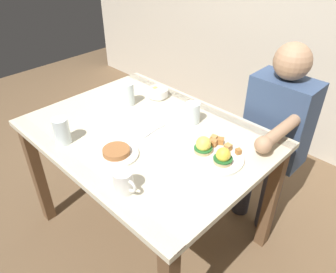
{
  "coord_description": "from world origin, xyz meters",
  "views": [
    {
      "loc": [
        1.03,
        -0.89,
        1.64
      ],
      "look_at": [
        0.15,
        0.0,
        0.78
      ],
      "focal_mm": 34.44,
      "sensor_mm": 36.0,
      "label": 1
    }
  ],
  "objects": [
    {
      "name": "water_glass_near",
      "position": [
        0.11,
        0.23,
        0.79
      ],
      "size": [
        0.08,
        0.08,
        0.11
      ],
      "color": "silver",
      "rests_on": "dining_table"
    },
    {
      "name": "diner_person",
      "position": [
        0.4,
        0.6,
        0.65
      ],
      "size": [
        0.34,
        0.54,
        1.14
      ],
      "color": "#33333D",
      "rests_on": "ground_plane"
    },
    {
      "name": "water_glass_extra",
      "position": [
        -0.21,
        -0.34,
        0.8
      ],
      "size": [
        0.07,
        0.07,
        0.13
      ],
      "color": "silver",
      "rests_on": "dining_table"
    },
    {
      "name": "water_glass_far",
      "position": [
        -0.29,
        0.12,
        0.8
      ],
      "size": [
        0.07,
        0.07,
        0.13
      ],
      "color": "silver",
      "rests_on": "dining_table"
    },
    {
      "name": "eggs_benedict_plate",
      "position": [
        0.37,
        0.06,
        0.77
      ],
      "size": [
        0.27,
        0.27,
        0.09
      ],
      "color": "white",
      "rests_on": "dining_table"
    },
    {
      "name": "side_plate",
      "position": [
        0.05,
        -0.23,
        0.75
      ],
      "size": [
        0.2,
        0.2,
        0.04
      ],
      "color": "white",
      "rests_on": "dining_table"
    },
    {
      "name": "ground_plane",
      "position": [
        0.0,
        0.0,
        0.0
      ],
      "size": [
        6.0,
        6.0,
        0.0
      ],
      "primitive_type": "plane",
      "color": "brown"
    },
    {
      "name": "coffee_mug",
      "position": [
        0.25,
        -0.35,
        0.79
      ],
      "size": [
        0.11,
        0.08,
        0.09
      ],
      "color": "white",
      "rests_on": "dining_table"
    },
    {
      "name": "fork",
      "position": [
        0.02,
        0.04,
        0.74
      ],
      "size": [
        0.04,
        0.16,
        0.0
      ],
      "color": "silver",
      "rests_on": "dining_table"
    },
    {
      "name": "dining_table",
      "position": [
        0.0,
        0.0,
        0.63
      ],
      "size": [
        1.2,
        0.9,
        0.74
      ],
      "color": "beige",
      "rests_on": "ground_plane"
    },
    {
      "name": "fruit_bowl",
      "position": [
        -0.23,
        0.3,
        0.77
      ],
      "size": [
        0.12,
        0.12,
        0.06
      ],
      "color": "white",
      "rests_on": "dining_table"
    }
  ]
}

